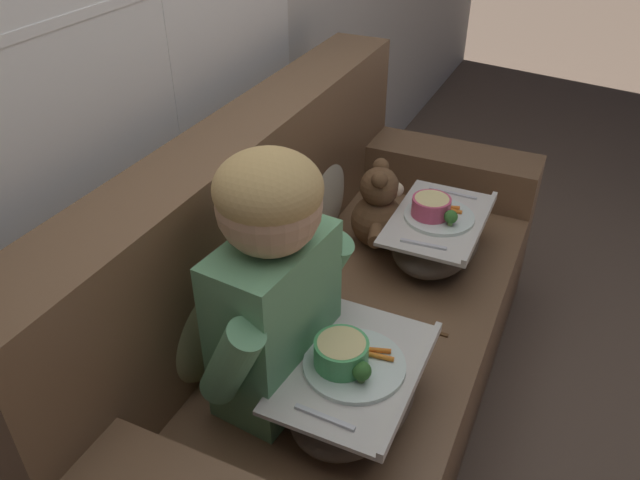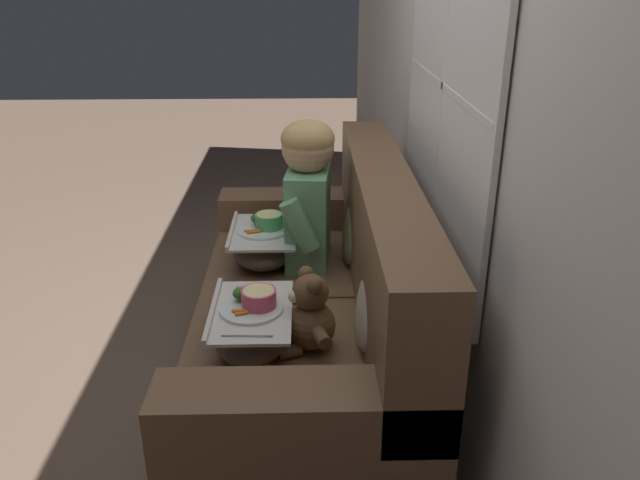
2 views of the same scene
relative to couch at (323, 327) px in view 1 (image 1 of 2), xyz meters
name	(u,v)px [view 1 (image 1 of 2)]	position (x,y,z in m)	size (l,w,h in m)	color
ground_plane	(340,411)	(0.00, -0.07, -0.36)	(14.00, 14.00, 0.00)	brown
wall_back_with_window	(150,7)	(0.00, 0.51, 0.94)	(8.00, 0.08, 2.60)	beige
couch	(323,327)	(0.00, 0.00, 0.00)	(1.91, 0.88, 1.01)	brown
throw_pillow_behind_child	(200,310)	(-0.37, 0.18, 0.29)	(0.38, 0.18, 0.39)	#898456
throw_pillow_behind_teddy	(319,185)	(0.37, 0.18, 0.29)	(0.36, 0.17, 0.37)	#C1B293
child_figure	(273,273)	(-0.37, -0.04, 0.48)	(0.49, 0.25, 0.67)	#66A370
teddy_bear	(379,211)	(0.37, -0.04, 0.24)	(0.33, 0.24, 0.30)	brown
lap_tray_child	(353,386)	(-0.37, -0.25, 0.20)	(0.44, 0.30, 0.24)	#473D33
lap_tray_teddy	(436,235)	(0.37, -0.25, 0.20)	(0.45, 0.29, 0.23)	#473D33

